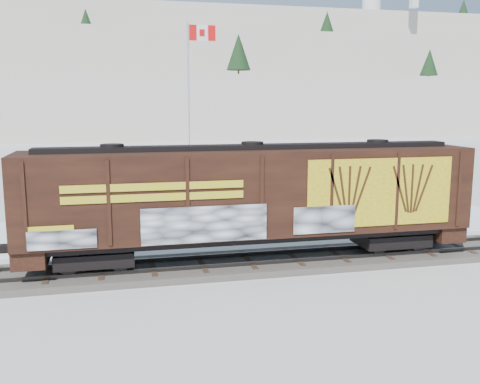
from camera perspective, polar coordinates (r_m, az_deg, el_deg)
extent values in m
plane|color=white|center=(22.41, -4.11, -8.28)|extent=(500.00, 500.00, 0.00)
cube|color=#59544C|center=(22.37, -4.12, -7.94)|extent=(50.00, 3.40, 0.28)
cube|color=#33302D|center=(21.62, -3.83, -7.96)|extent=(50.00, 0.10, 0.15)
cube|color=#33302D|center=(22.99, -4.40, -6.90)|extent=(50.00, 0.10, 0.15)
cube|color=white|center=(29.58, -6.36, -3.90)|extent=(40.00, 8.00, 0.03)
cube|color=white|center=(116.15, -11.49, 8.87)|extent=(360.00, 40.00, 12.00)
cube|color=white|center=(146.23, -11.91, 11.29)|extent=(360.00, 40.00, 24.00)
cube|color=white|center=(181.45, -12.20, 12.63)|extent=(360.00, 50.00, 35.00)
cone|color=black|center=(114.41, -0.16, 14.72)|extent=(5.04, 5.04, 7.38)
cone|color=black|center=(138.44, 19.54, 12.91)|extent=(4.20, 4.20, 6.15)
cone|color=black|center=(150.77, -16.13, 17.23)|extent=(3.92, 3.92, 5.74)
cone|color=black|center=(157.87, 9.26, 17.32)|extent=(4.48, 4.48, 6.56)
cone|color=black|center=(186.45, -9.20, 19.42)|extent=(4.20, 4.20, 6.15)
cone|color=black|center=(218.29, 22.73, 17.50)|extent=(4.76, 4.76, 6.97)
cube|color=black|center=(21.95, -15.20, -6.58)|extent=(3.00, 2.00, 0.90)
cube|color=black|center=(24.87, 15.73, -4.72)|extent=(3.00, 2.00, 0.90)
cylinder|color=black|center=(21.26, -17.86, -7.23)|extent=(0.90, 0.12, 0.90)
cube|color=black|center=(22.44, 1.28, -4.51)|extent=(18.55, 2.40, 0.25)
cube|color=black|center=(22.07, 1.30, 0.13)|extent=(18.55, 3.00, 3.43)
cube|color=black|center=(21.84, 1.32, 4.84)|extent=(17.06, 0.90, 0.20)
cube|color=gold|center=(22.43, 14.79, -0.03)|extent=(6.31, 0.03, 2.78)
cube|color=gold|center=(19.87, -9.07, 0.00)|extent=(6.68, 0.02, 0.70)
cube|color=white|center=(20.32, -3.73, -3.47)|extent=(4.82, 0.03, 1.40)
cylinder|color=silver|center=(36.72, -5.34, -1.13)|extent=(0.90, 0.90, 0.20)
cylinder|color=silver|center=(36.11, -5.48, 8.16)|extent=(0.14, 0.14, 12.06)
cube|color=red|center=(36.43, -5.05, 16.58)|extent=(0.50, 0.07, 1.00)
cube|color=white|center=(36.52, -4.08, 16.58)|extent=(0.70, 0.09, 1.00)
cube|color=red|center=(36.63, -3.03, 16.57)|extent=(0.50, 0.07, 1.00)
imported|color=#A7A9AE|center=(28.03, -18.14, -3.46)|extent=(4.47, 1.93, 1.50)
imported|color=silver|center=(30.12, -2.45, -2.03)|extent=(5.09, 3.41, 1.59)
imported|color=black|center=(31.94, 7.94, -1.67)|extent=(5.00, 3.47, 1.34)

